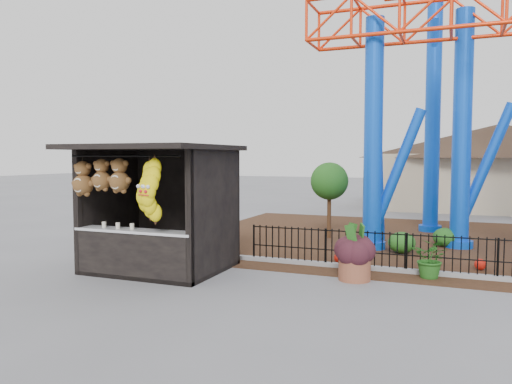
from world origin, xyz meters
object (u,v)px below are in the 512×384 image
at_px(roller_coaster, 503,42).
at_px(terracotta_planter, 355,268).
at_px(prize_booth, 153,210).
at_px(potted_plant, 431,259).

relative_size(roller_coaster, terracotta_planter, 15.02).
distance_m(prize_booth, potted_plant, 6.75).
bearing_deg(prize_booth, terracotta_planter, 11.69).
bearing_deg(prize_booth, potted_plant, 15.78).
distance_m(prize_booth, terracotta_planter, 5.04).
xyz_separation_m(roller_coaster, terracotta_planter, (-3.36, -6.35, -6.15)).
bearing_deg(roller_coaster, prize_booth, -137.97).
bearing_deg(roller_coaster, potted_plant, -107.41).
bearing_deg(roller_coaster, terracotta_planter, -117.90).
height_order(terracotta_planter, potted_plant, potted_plant).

